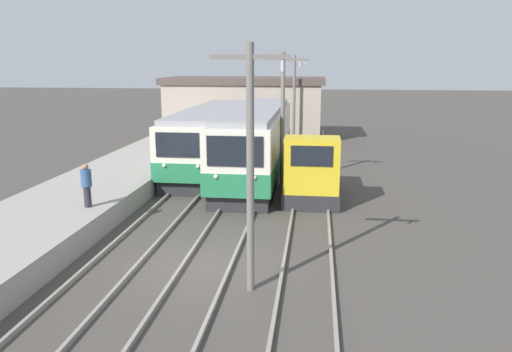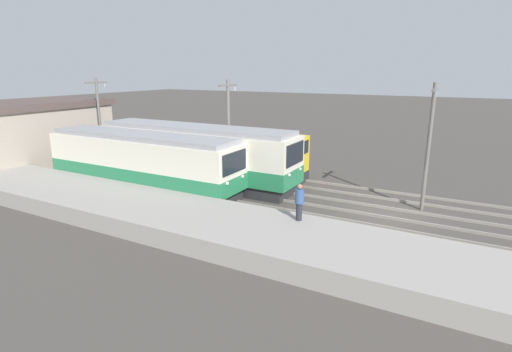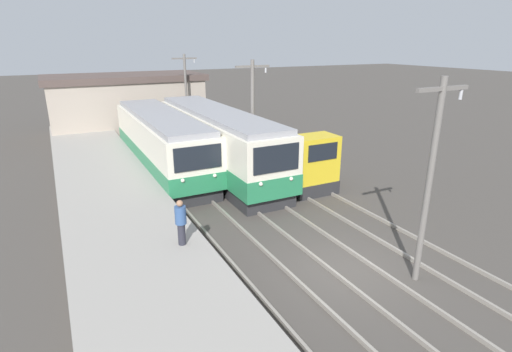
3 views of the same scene
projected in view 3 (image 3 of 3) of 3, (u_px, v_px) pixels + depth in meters
ground_plane at (345, 270)px, 13.63m from camera, size 200.00×200.00×0.00m
platform_left at (164, 313)px, 10.79m from camera, size 4.50×54.00×0.87m
track_left at (280, 288)px, 12.49m from camera, size 1.54×60.00×0.14m
track_center at (350, 267)px, 13.70m from camera, size 1.54×60.00×0.14m
track_right at (413, 247)px, 15.00m from camera, size 1.54×60.00×0.14m
commuter_train_left at (162, 144)px, 23.62m from camera, size 2.84×13.06×3.48m
commuter_train_center at (217, 144)px, 23.31m from camera, size 2.84×13.93×3.71m
shunting_locomotive at (299, 164)px, 21.31m from camera, size 2.40×4.69×3.00m
catenary_mast_near at (430, 176)px, 11.99m from camera, size 2.00×0.20×6.50m
catenary_mast_mid at (253, 115)px, 22.00m from camera, size 2.00×0.20×6.50m
catenary_mast_far at (186, 92)px, 32.00m from camera, size 2.00×0.20×6.50m
person_on_platform at (181, 221)px, 13.29m from camera, size 0.38×0.38×1.61m
station_building at (127, 103)px, 33.73m from camera, size 12.60×6.30×4.83m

